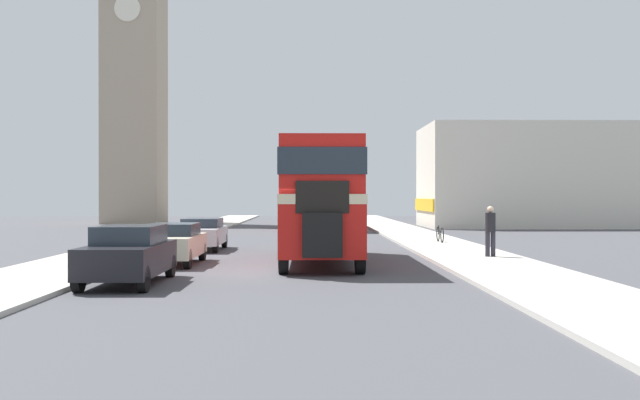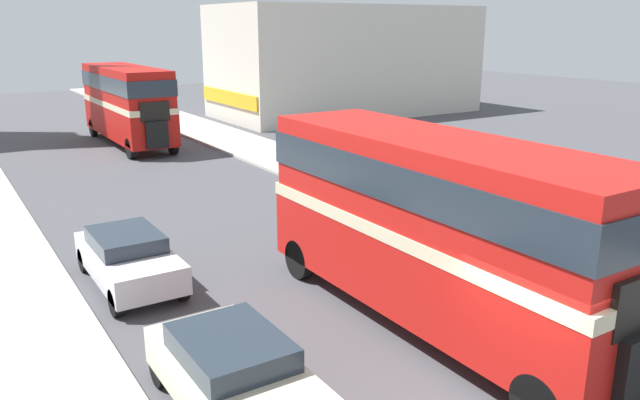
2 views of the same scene
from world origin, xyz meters
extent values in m
cube|color=red|center=(1.16, 3.30, 1.27)|extent=(2.53, 9.18, 1.58)
cube|color=beige|center=(1.16, 3.30, 2.21)|extent=(2.55, 9.22, 0.29)
cube|color=red|center=(1.16, 3.30, 3.22)|extent=(2.48, 8.99, 1.73)
cube|color=#232D38|center=(1.16, 3.30, 3.30)|extent=(2.55, 9.09, 0.78)
cylinder|color=black|center=(2.28, -0.48, 0.51)|extent=(0.28, 1.01, 1.01)
cylinder|color=black|center=(0.03, 6.98, 0.51)|extent=(0.28, 1.01, 1.01)
cylinder|color=black|center=(2.28, 6.98, 0.51)|extent=(0.28, 1.01, 1.01)
cube|color=#B2140F|center=(1.70, 27.80, 1.28)|extent=(2.38, 9.23, 1.61)
cube|color=beige|center=(1.70, 27.80, 2.23)|extent=(2.41, 9.28, 0.29)
cube|color=#B2140F|center=(1.70, 27.80, 3.26)|extent=(2.34, 9.04, 1.75)
cube|color=#232D38|center=(1.70, 27.80, 3.34)|extent=(2.41, 9.14, 0.79)
cube|color=black|center=(1.70, 23.08, 1.20)|extent=(1.07, 0.20, 1.29)
cube|color=black|center=(1.70, 23.22, 2.29)|extent=(1.43, 0.12, 0.94)
cylinder|color=black|center=(0.65, 23.99, 0.51)|extent=(0.28, 1.01, 1.01)
cylinder|color=black|center=(2.75, 23.99, 0.51)|extent=(0.28, 1.01, 1.01)
cylinder|color=black|center=(0.65, 31.50, 0.51)|extent=(0.28, 1.01, 1.01)
cylinder|color=black|center=(2.75, 31.50, 0.51)|extent=(0.28, 1.01, 1.01)
cube|color=beige|center=(-3.83, 2.51, 0.63)|extent=(1.79, 3.99, 0.69)
cube|color=#232D38|center=(-3.83, 2.67, 1.17)|extent=(1.58, 2.08, 0.40)
cylinder|color=black|center=(-4.62, 4.05, 0.32)|extent=(0.20, 0.64, 0.64)
cylinder|color=black|center=(-3.03, 4.05, 0.32)|extent=(0.20, 0.64, 0.64)
cube|color=silver|center=(-3.77, 8.83, 0.63)|extent=(1.73, 3.98, 0.68)
cube|color=#232D38|center=(-3.77, 8.99, 1.16)|extent=(1.53, 2.07, 0.39)
cylinder|color=black|center=(-4.54, 7.29, 0.32)|extent=(0.20, 0.64, 0.64)
cylinder|color=black|center=(-3.00, 7.29, 0.32)|extent=(0.20, 0.64, 0.64)
cylinder|color=black|center=(-4.54, 10.37, 0.32)|extent=(0.20, 0.64, 0.64)
cylinder|color=black|center=(-3.00, 10.37, 0.32)|extent=(0.20, 0.64, 0.64)
cylinder|color=#282833|center=(7.20, 4.12, 0.56)|extent=(0.16, 0.16, 0.88)
cylinder|color=#282833|center=(7.40, 4.12, 0.56)|extent=(0.16, 0.16, 0.88)
cylinder|color=black|center=(7.30, 4.12, 1.35)|extent=(0.37, 0.37, 0.70)
sphere|color=beige|center=(7.30, 4.12, 1.81)|extent=(0.24, 0.24, 0.24)
torus|color=black|center=(6.97, 11.70, 0.48)|extent=(0.05, 0.71, 0.71)
torus|color=black|center=(6.97, 12.75, 0.48)|extent=(0.05, 0.71, 0.71)
cylinder|color=black|center=(6.97, 12.22, 0.62)|extent=(0.04, 1.06, 0.34)
cylinder|color=black|center=(6.97, 12.60, 0.69)|extent=(0.04, 0.04, 0.43)
cube|color=beige|center=(18.67, 31.70, 3.77)|extent=(18.51, 8.60, 7.55)
cube|color=gold|center=(9.36, 31.70, 1.66)|extent=(0.12, 8.17, 0.91)
camera|label=1|loc=(0.80, -21.38, 2.28)|focal=40.00mm
camera|label=2|loc=(-7.52, -5.87, 6.28)|focal=35.00mm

